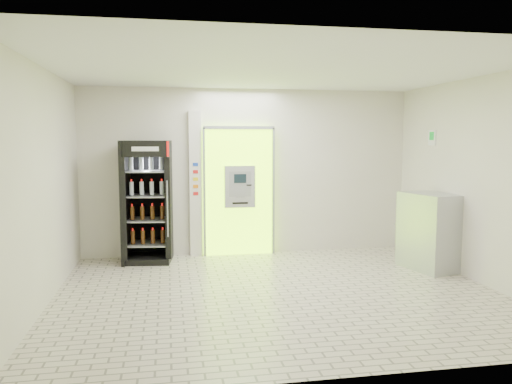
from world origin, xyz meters
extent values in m
plane|color=beige|center=(0.00, 0.00, 0.00)|extent=(6.00, 6.00, 0.00)
plane|color=silver|center=(0.00, 2.50, 1.50)|extent=(6.00, 0.00, 6.00)
plane|color=silver|center=(0.00, -2.50, 1.50)|extent=(6.00, 0.00, 6.00)
plane|color=silver|center=(-3.00, 0.00, 1.50)|extent=(0.00, 5.00, 5.00)
plane|color=silver|center=(3.00, 0.00, 1.50)|extent=(0.00, 5.00, 5.00)
plane|color=white|center=(0.00, 0.00, 3.00)|extent=(6.00, 6.00, 0.00)
cube|color=#9EFA0D|center=(-0.20, 2.43, 1.15)|extent=(1.20, 0.12, 2.30)
cube|color=gray|center=(-0.20, 2.36, 2.30)|extent=(1.28, 0.04, 0.06)
cube|color=gray|center=(-0.83, 2.36, 1.15)|extent=(0.04, 0.04, 2.30)
cube|color=gray|center=(0.43, 2.36, 1.15)|extent=(0.04, 0.04, 2.30)
cube|color=black|center=(-0.10, 2.38, 0.50)|extent=(0.62, 0.01, 0.67)
cube|color=black|center=(-0.54, 2.38, 1.98)|extent=(0.22, 0.01, 0.18)
cube|color=#ACAEB4|center=(-0.20, 2.32, 1.25)|extent=(0.55, 0.12, 0.75)
cube|color=black|center=(-0.20, 2.25, 1.40)|extent=(0.22, 0.01, 0.16)
cube|color=gray|center=(-0.20, 2.25, 1.12)|extent=(0.16, 0.01, 0.12)
cube|color=black|center=(-0.04, 2.25, 1.28)|extent=(0.09, 0.01, 0.02)
cube|color=black|center=(-0.20, 2.25, 0.96)|extent=(0.28, 0.01, 0.03)
cube|color=silver|center=(-0.98, 2.45, 1.30)|extent=(0.22, 0.10, 2.60)
cube|color=#193FB2|center=(-0.98, 2.40, 1.65)|extent=(0.09, 0.01, 0.06)
cube|color=red|center=(-0.98, 2.40, 1.52)|extent=(0.09, 0.01, 0.06)
cube|color=yellow|center=(-0.98, 2.40, 1.39)|extent=(0.09, 0.01, 0.06)
cube|color=orange|center=(-0.98, 2.40, 1.26)|extent=(0.09, 0.01, 0.06)
cube|color=red|center=(-0.98, 2.40, 1.13)|extent=(0.09, 0.01, 0.06)
cube|color=black|center=(-1.82, 2.14, 1.04)|extent=(0.86, 0.79, 2.07)
cube|color=black|center=(-1.82, 2.46, 1.04)|extent=(0.78, 0.14, 2.07)
cube|color=red|center=(-1.82, 1.79, 1.94)|extent=(0.76, 0.10, 0.25)
cube|color=white|center=(-1.82, 1.78, 1.94)|extent=(0.43, 0.06, 0.07)
cube|color=black|center=(-1.82, 2.14, 0.05)|extent=(0.86, 0.79, 0.10)
cylinder|color=gray|center=(-1.48, 1.77, 0.95)|extent=(0.03, 0.03, 0.93)
cube|color=gray|center=(-1.82, 2.14, 0.31)|extent=(0.72, 0.68, 0.02)
cube|color=gray|center=(-1.82, 2.14, 0.73)|extent=(0.72, 0.68, 0.02)
cube|color=gray|center=(-1.82, 2.14, 1.14)|extent=(0.72, 0.68, 0.02)
cube|color=gray|center=(-1.82, 2.14, 1.55)|extent=(0.72, 0.68, 0.02)
cube|color=#ACAEB4|center=(2.68, 0.82, 0.62)|extent=(0.81, 1.04, 1.23)
cube|color=gray|center=(2.37, 0.82, 0.68)|extent=(0.21, 0.88, 0.01)
cube|color=white|center=(2.99, 1.40, 2.12)|extent=(0.02, 0.22, 0.26)
cube|color=#0D9227|center=(2.98, 1.40, 2.15)|extent=(0.00, 0.14, 0.14)
camera|label=1|loc=(-1.46, -6.49, 2.09)|focal=35.00mm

